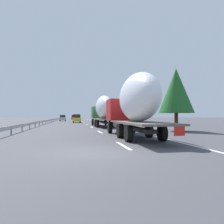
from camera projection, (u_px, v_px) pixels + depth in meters
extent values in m
plane|color=#424247|center=(76.00, 123.00, 48.77)|extent=(260.00, 260.00, 0.00)
cube|color=white|center=(123.00, 146.00, 11.73)|extent=(3.20, 0.20, 0.01)
cube|color=white|center=(100.00, 132.00, 21.47)|extent=(3.20, 0.20, 0.01)
cube|color=white|center=(92.00, 127.00, 30.49)|extent=(3.20, 0.20, 0.01)
cube|color=white|center=(87.00, 125.00, 39.29)|extent=(3.20, 0.20, 0.01)
cube|color=white|center=(84.00, 122.00, 51.19)|extent=(3.20, 0.20, 0.01)
cube|color=white|center=(83.00, 122.00, 56.65)|extent=(3.20, 0.20, 0.01)
cube|color=white|center=(98.00, 122.00, 54.68)|extent=(110.00, 0.20, 0.01)
cube|color=#387038|center=(99.00, 112.00, 36.63)|extent=(2.40, 2.50, 1.90)
cube|color=black|center=(98.00, 110.00, 37.72)|extent=(0.08, 2.12, 0.80)
cube|color=#262628|center=(102.00, 122.00, 33.74)|extent=(10.74, 0.70, 0.24)
cube|color=#59544C|center=(104.00, 119.00, 30.88)|extent=(9.27, 2.50, 0.12)
ellipsoid|color=white|center=(104.00, 107.00, 31.35)|extent=(7.36, 2.20, 3.27)
cube|color=red|center=(115.00, 122.00, 26.47)|extent=(0.04, 0.56, 0.56)
cylinder|color=black|center=(93.00, 122.00, 36.41)|extent=(1.04, 0.30, 1.04)
cylinder|color=black|center=(106.00, 122.00, 36.81)|extent=(1.04, 0.30, 1.04)
cylinder|color=black|center=(96.00, 123.00, 31.85)|extent=(1.04, 0.35, 1.04)
cylinder|color=black|center=(110.00, 123.00, 32.25)|extent=(1.04, 0.35, 1.04)
cylinder|color=black|center=(98.00, 124.00, 29.49)|extent=(1.04, 0.35, 1.04)
cylinder|color=black|center=(113.00, 124.00, 29.89)|extent=(1.04, 0.35, 1.04)
cube|color=#B21919|center=(122.00, 110.00, 20.15)|extent=(2.40, 2.50, 1.90)
cube|color=black|center=(119.00, 105.00, 21.24)|extent=(0.08, 2.12, 0.80)
cube|color=#262628|center=(129.00, 127.00, 17.44)|extent=(10.07, 0.70, 0.24)
cube|color=#59544C|center=(140.00, 123.00, 14.76)|extent=(8.55, 2.50, 0.12)
ellipsoid|color=white|center=(138.00, 98.00, 15.16)|extent=(6.55, 2.20, 3.35)
cube|color=red|center=(179.00, 130.00, 10.70)|extent=(0.04, 0.56, 0.56)
cylinder|color=black|center=(110.00, 128.00, 19.93)|extent=(1.04, 0.30, 1.04)
cylinder|color=black|center=(133.00, 127.00, 20.33)|extent=(1.04, 0.30, 1.04)
cylinder|color=black|center=(120.00, 131.00, 15.73)|extent=(1.04, 0.35, 1.04)
cylinder|color=black|center=(149.00, 130.00, 16.12)|extent=(1.04, 0.35, 1.04)
cylinder|color=black|center=(128.00, 133.00, 13.37)|extent=(1.04, 0.35, 1.04)
cylinder|color=black|center=(162.00, 133.00, 13.76)|extent=(1.04, 0.35, 1.04)
cube|color=#ADB2B7|center=(63.00, 119.00, 65.33)|extent=(4.24, 1.75, 0.84)
cube|color=black|center=(63.00, 116.00, 65.03)|extent=(2.33, 1.54, 0.66)
cylinder|color=black|center=(60.00, 120.00, 66.48)|extent=(0.64, 0.22, 0.64)
cylinder|color=black|center=(66.00, 120.00, 66.76)|extent=(0.64, 0.22, 0.64)
cylinder|color=black|center=(60.00, 120.00, 63.89)|extent=(0.64, 0.22, 0.64)
cylinder|color=black|center=(65.00, 120.00, 64.17)|extent=(0.64, 0.22, 0.64)
cube|color=gold|center=(77.00, 119.00, 50.72)|extent=(4.76, 1.80, 0.84)
cube|color=black|center=(77.00, 116.00, 50.38)|extent=(2.62, 1.58, 0.75)
cylinder|color=black|center=(73.00, 121.00, 52.02)|extent=(0.64, 0.22, 0.64)
cylinder|color=black|center=(80.00, 121.00, 52.31)|extent=(0.64, 0.22, 0.64)
cylinder|color=black|center=(73.00, 121.00, 49.12)|extent=(0.64, 0.22, 0.64)
cylinder|color=black|center=(80.00, 121.00, 49.41)|extent=(0.64, 0.22, 0.64)
cube|color=red|center=(74.00, 118.00, 89.23)|extent=(4.70, 1.90, 0.84)
cube|color=black|center=(74.00, 116.00, 88.89)|extent=(2.59, 1.67, 0.77)
cylinder|color=black|center=(72.00, 119.00, 90.50)|extent=(0.64, 0.22, 0.64)
cylinder|color=black|center=(76.00, 119.00, 90.81)|extent=(0.64, 0.22, 0.64)
cylinder|color=black|center=(72.00, 119.00, 87.63)|extent=(0.64, 0.22, 0.64)
cylinder|color=black|center=(76.00, 119.00, 87.94)|extent=(0.64, 0.22, 0.64)
cylinder|color=gray|center=(104.00, 117.00, 52.38)|extent=(0.10, 0.10, 2.51)
cube|color=#2D569E|center=(104.00, 110.00, 52.41)|extent=(0.06, 0.90, 0.70)
cylinder|color=#472D19|center=(108.00, 118.00, 72.03)|extent=(0.28, 0.28, 1.89)
cone|color=#194C1E|center=(108.00, 106.00, 72.10)|extent=(3.51, 3.51, 5.94)
cylinder|color=#472D19|center=(113.00, 118.00, 75.08)|extent=(0.33, 0.33, 1.85)
cone|color=#1E5B23|center=(113.00, 108.00, 75.13)|extent=(3.85, 3.85, 4.50)
cylinder|color=#472D19|center=(176.00, 122.00, 22.95)|extent=(0.38, 0.38, 1.90)
cone|color=#1E5B23|center=(176.00, 91.00, 23.01)|extent=(3.71, 3.71, 4.73)
cylinder|color=#472D19|center=(105.00, 117.00, 91.04)|extent=(0.29, 0.29, 1.74)
cone|color=#194C1E|center=(105.00, 111.00, 91.09)|extent=(2.74, 2.74, 3.91)
cube|color=#9EA0A5|center=(50.00, 120.00, 50.64)|extent=(94.00, 0.06, 0.32)
cube|color=slate|center=(11.00, 131.00, 18.49)|extent=(0.10, 0.10, 0.60)
cube|color=slate|center=(22.00, 128.00, 22.51)|extent=(0.10, 0.10, 0.60)
cube|color=slate|center=(30.00, 126.00, 26.53)|extent=(0.10, 0.10, 0.60)
cube|color=slate|center=(35.00, 125.00, 30.54)|extent=(0.10, 0.10, 0.60)
cube|color=slate|center=(39.00, 124.00, 34.56)|extent=(0.10, 0.10, 0.60)
cube|color=slate|center=(43.00, 123.00, 38.58)|extent=(0.10, 0.10, 0.60)
cube|color=slate|center=(46.00, 122.00, 42.60)|extent=(0.10, 0.10, 0.60)
cube|color=slate|center=(48.00, 122.00, 46.62)|extent=(0.10, 0.10, 0.60)
cube|color=slate|center=(50.00, 121.00, 50.64)|extent=(0.10, 0.10, 0.60)
cube|color=slate|center=(51.00, 121.00, 54.66)|extent=(0.10, 0.10, 0.60)
cube|color=slate|center=(53.00, 120.00, 58.67)|extent=(0.10, 0.10, 0.60)
cube|color=slate|center=(54.00, 120.00, 62.69)|extent=(0.10, 0.10, 0.60)
cube|color=slate|center=(55.00, 120.00, 66.71)|extent=(0.10, 0.10, 0.60)
cube|color=slate|center=(56.00, 120.00, 70.73)|extent=(0.10, 0.10, 0.60)
cube|color=slate|center=(57.00, 119.00, 74.75)|extent=(0.10, 0.10, 0.60)
cube|color=slate|center=(58.00, 119.00, 78.77)|extent=(0.10, 0.10, 0.60)
cube|color=slate|center=(58.00, 119.00, 82.79)|extent=(0.10, 0.10, 0.60)
cube|color=slate|center=(59.00, 119.00, 86.80)|extent=(0.10, 0.10, 0.60)
cube|color=slate|center=(60.00, 119.00, 90.82)|extent=(0.10, 0.10, 0.60)
cube|color=slate|center=(60.00, 119.00, 94.84)|extent=(0.10, 0.10, 0.60)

